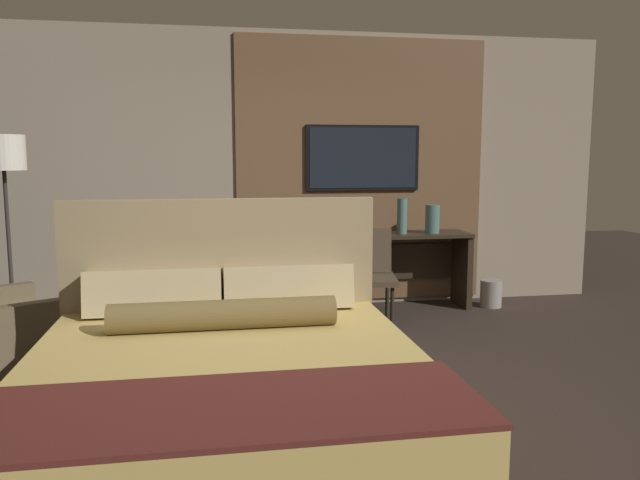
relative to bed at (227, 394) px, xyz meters
name	(u,v)px	position (x,y,z in m)	size (l,w,h in m)	color
ground_plane	(301,402)	(0.48, 0.66, -0.34)	(16.00, 16.00, 0.00)	#332823
wall_back_tv_panel	(279,171)	(0.63, 3.25, 1.06)	(7.20, 0.09, 2.80)	gray
bed	(227,394)	(0.00, 0.00, 0.00)	(2.00, 2.11, 1.28)	#33281E
desk	(366,257)	(1.49, 2.99, 0.19)	(2.09, 0.48, 0.78)	#2D2319
tv	(363,158)	(1.49, 3.18, 1.19)	(1.18, 0.04, 0.67)	black
desk_chair	(366,268)	(1.35, 2.46, 0.18)	(0.61, 0.61, 0.88)	#4C3D2D
floor_lamp	(4,170)	(-1.68, 2.26, 1.10)	(0.34, 0.34, 1.72)	#282623
vase_tall	(402,216)	(1.83, 2.90, 0.61)	(0.10, 0.10, 0.36)	#4C706B
vase_short	(432,219)	(2.15, 2.90, 0.58)	(0.14, 0.14, 0.29)	#4C706B
book	(333,233)	(1.13, 2.95, 0.45)	(0.26, 0.22, 0.03)	navy
waste_bin	(491,293)	(2.79, 2.84, -0.20)	(0.22, 0.22, 0.28)	gray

